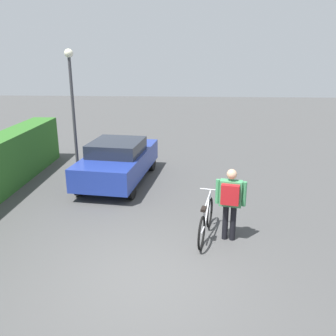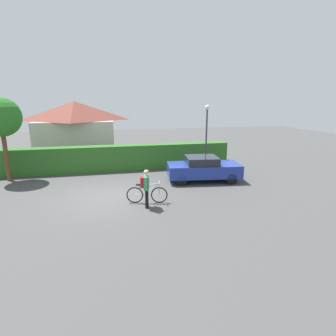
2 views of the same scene
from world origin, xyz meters
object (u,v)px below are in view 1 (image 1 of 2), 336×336
at_px(bicycle, 206,221).
at_px(street_lamp, 72,96).
at_px(parked_car_near, 118,160).
at_px(person_rider, 230,198).

xyz_separation_m(bicycle, street_lamp, (4.28, 4.28, 2.30)).
distance_m(parked_car_near, bicycle, 4.48).
xyz_separation_m(parked_car_near, person_rider, (-3.69, -3.19, 0.29)).
xyz_separation_m(person_rider, street_lamp, (4.40, 4.78, 1.69)).
distance_m(bicycle, person_rider, 0.80).
relative_size(bicycle, person_rider, 1.08).
distance_m(parked_car_near, street_lamp, 2.64).
bearing_deg(parked_car_near, street_lamp, 65.93).
xyz_separation_m(bicycle, person_rider, (-0.11, -0.51, 0.61)).
bearing_deg(bicycle, street_lamp, 44.94).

